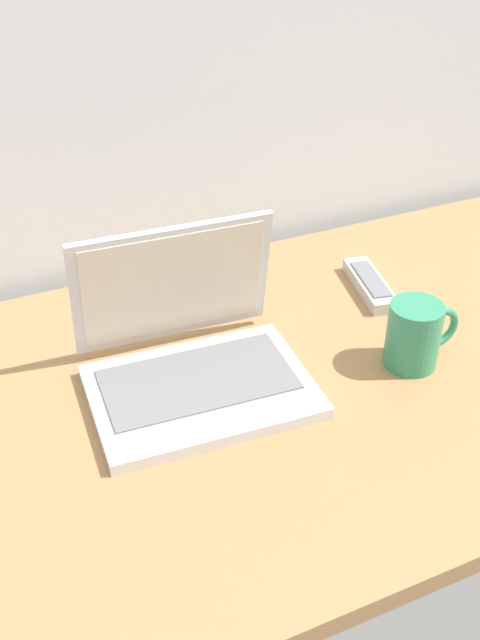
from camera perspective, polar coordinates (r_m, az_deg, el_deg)
The scene contains 4 objects.
desk at distance 1.11m, azimuth 2.71°, elevation -5.09°, with size 1.60×0.76×0.03m.
laptop at distance 1.07m, azimuth -3.78°, elevation -2.55°, with size 0.32×0.28×0.22m.
coffee_mug at distance 1.13m, azimuth 13.30°, elevation -1.04°, with size 0.12×0.08×0.10m.
remote_control_near at distance 1.31m, azimuth 9.95°, elevation 2.69°, with size 0.08×0.17×0.02m.
Camera 1 is at (-0.40, -0.76, 0.72)m, focal length 41.71 mm.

